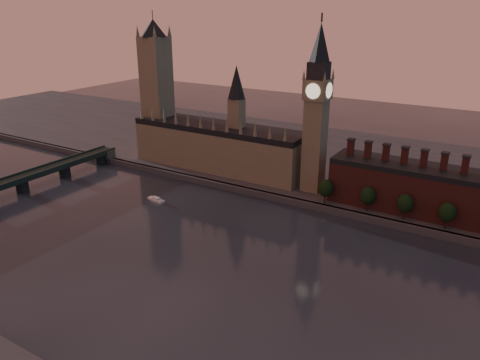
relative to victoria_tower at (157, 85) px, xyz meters
The scene contains 11 objects.
ground 176.40m from the victoria_tower, 43.78° to the right, with size 900.00×900.00×0.00m, color black.
north_bank 147.08m from the victoria_tower, 27.72° to the left, with size 900.00×182.00×4.00m.
palace_of_westminster 67.03m from the victoria_tower, ahead, with size 130.00×30.30×74.00m.
victoria_tower is the anchor object (origin of this frame).
big_ben 130.12m from the victoria_tower, ahead, with size 15.00×15.00×107.00m.
chimney_block 204.27m from the victoria_tower, ahead, with size 110.00×25.00×37.00m.
embankment_tree_0 153.69m from the victoria_tower, ahead, with size 8.60×8.60×14.88m.
embankment_tree_1 177.19m from the victoria_tower, ahead, with size 8.60×8.60×14.88m.
embankment_tree_2 197.26m from the victoria_tower, ahead, with size 8.60×8.60×14.88m.
embankment_tree_3 218.27m from the victoria_tower, ahead, with size 8.60×8.60×14.88m.
river_boat 100.56m from the victoria_tower, 51.97° to the right, with size 13.03×5.49×2.52m.
Camera 1 is at (115.81, -152.47, 114.35)m, focal length 35.00 mm.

